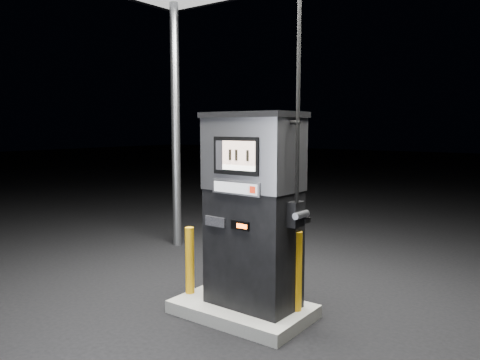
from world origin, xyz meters
The scene contains 5 objects.
ground centered at (0.00, 0.00, 0.00)m, with size 80.00×80.00×0.00m, color black.
pump_island centered at (0.00, 0.00, 0.07)m, with size 1.60×1.00×0.15m, color slate.
fuel_dispenser centered at (0.12, 0.04, 1.31)m, with size 1.25×0.71×4.70m.
bollard_left centered at (-0.74, -0.12, 0.57)m, with size 0.11×0.11×0.85m, color orange.
bollard_right centered at (0.63, 0.19, 0.61)m, with size 0.12×0.12×0.92m, color orange.
Camera 1 is at (3.17, -4.37, 2.25)m, focal length 35.00 mm.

